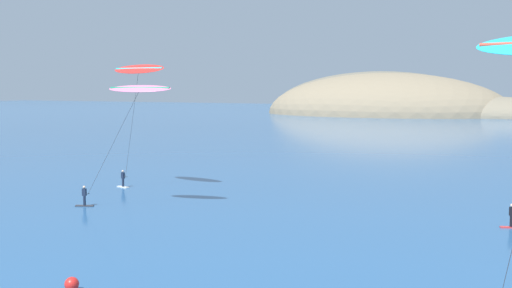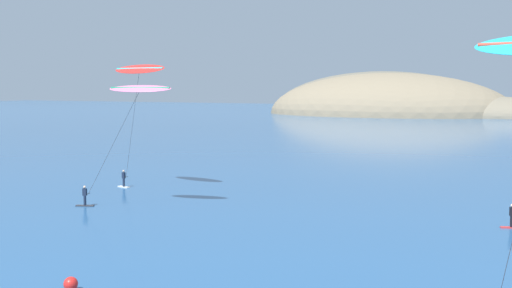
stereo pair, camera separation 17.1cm
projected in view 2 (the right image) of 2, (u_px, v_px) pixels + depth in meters
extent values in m
ellipsoid|color=#6B6656|center=(381.00, 113.00, 225.83)|extent=(80.46, 46.25, 29.61)
ellipsoid|color=#84755B|center=(387.00, 114.00, 218.38)|extent=(83.71, 54.24, 28.22)
ellipsoid|color=#7A705B|center=(474.00, 117.00, 203.39)|extent=(72.92, 27.96, 13.10)
cube|color=silver|center=(124.00, 187.00, 62.89)|extent=(1.55, 0.79, 0.08)
cylinder|color=#192338|center=(124.00, 182.00, 62.85)|extent=(0.22, 0.22, 0.80)
cube|color=#192338|center=(124.00, 175.00, 62.78)|extent=(0.37, 0.25, 0.60)
sphere|color=beige|center=(124.00, 171.00, 62.74)|extent=(0.22, 0.22, 0.22)
cylinder|color=black|center=(126.00, 177.00, 62.59)|extent=(0.13, 0.55, 0.04)
ellipsoid|color=red|center=(139.00, 69.00, 60.44)|extent=(6.52, 2.41, 1.03)
cylinder|color=#23D6DB|center=(139.00, 68.00, 60.44)|extent=(6.01, 1.16, 0.16)
cylinder|color=#333338|center=(133.00, 124.00, 61.52)|extent=(2.06, 0.37, 10.35)
cube|color=red|center=(511.00, 227.00, 44.99)|extent=(1.55, 0.88, 0.08)
cylinder|color=black|center=(512.00, 221.00, 44.95)|extent=(0.22, 0.22, 0.80)
cube|color=black|center=(512.00, 211.00, 44.88)|extent=(0.38, 0.27, 0.60)
sphere|color=beige|center=(512.00, 206.00, 44.84)|extent=(0.22, 0.22, 0.22)
cube|color=#2D2D33|center=(85.00, 206.00, 53.12)|extent=(1.54, 0.93, 0.08)
cylinder|color=#192338|center=(85.00, 200.00, 53.08)|extent=(0.22, 0.22, 0.80)
cube|color=#192338|center=(85.00, 192.00, 53.01)|extent=(0.37, 0.26, 0.60)
sphere|color=beige|center=(85.00, 187.00, 52.97)|extent=(0.22, 0.22, 0.22)
cylinder|color=black|center=(89.00, 194.00, 52.93)|extent=(0.14, 0.55, 0.04)
ellipsoid|color=pink|center=(140.00, 89.00, 50.89)|extent=(5.47, 2.24, 0.72)
cylinder|color=#14895B|center=(140.00, 88.00, 50.89)|extent=(5.01, 1.10, 0.16)
cylinder|color=#333338|center=(114.00, 143.00, 51.92)|extent=(4.74, 0.92, 8.57)
sphere|color=red|center=(71.00, 284.00, 31.23)|extent=(0.70, 0.70, 0.70)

